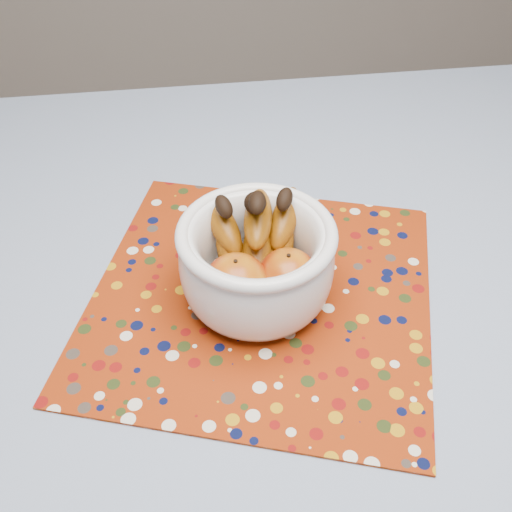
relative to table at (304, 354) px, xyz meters
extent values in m
cube|color=brown|center=(0.00, 0.00, 0.06)|extent=(1.20, 1.20, 0.04)
cylinder|color=brown|center=(-0.53, 0.53, -0.32)|extent=(0.06, 0.06, 0.71)
cylinder|color=brown|center=(0.53, 0.53, -0.32)|extent=(0.06, 0.06, 0.71)
cube|color=slate|center=(0.00, 0.00, 0.08)|extent=(1.32, 1.32, 0.01)
cube|color=maroon|center=(-0.06, 0.04, 0.09)|extent=(0.56, 0.56, 0.00)
cylinder|color=white|center=(-0.06, 0.03, 0.10)|extent=(0.10, 0.10, 0.01)
cylinder|color=white|center=(-0.06, 0.03, 0.11)|extent=(0.15, 0.15, 0.01)
torus|color=white|center=(-0.06, 0.03, 0.20)|extent=(0.20, 0.20, 0.02)
ellipsoid|color=maroon|center=(-0.09, 0.01, 0.15)|extent=(0.08, 0.08, 0.07)
ellipsoid|color=maroon|center=(-0.03, 0.01, 0.15)|extent=(0.08, 0.08, 0.07)
sphere|color=black|center=(-0.06, 0.07, 0.22)|extent=(0.03, 0.03, 0.03)
camera|label=1|loc=(-0.14, -0.51, 0.67)|focal=42.00mm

